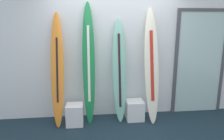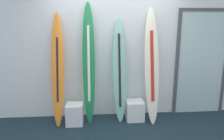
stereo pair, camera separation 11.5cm
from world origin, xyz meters
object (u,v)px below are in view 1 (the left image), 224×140
Objects in this scene: display_block_left at (75,115)px; glass_door at (200,61)px; surfboard_emerald at (89,64)px; surfboard_ivory at (152,66)px; surfboard_sunset at (57,71)px; surfboard_seafoam at (119,71)px; display_block_center at (135,110)px.

display_block_left is 0.18× the size of glass_door.
surfboard_ivory is at bearing -3.25° from surfboard_emerald.
surfboard_ivory reaches higher than surfboard_sunset.
surfboard_seafoam is 0.91× the size of surfboard_ivory.
surfboard_sunset is 5.47× the size of display_block_center.
glass_door reaches higher than surfboard_seafoam.
surfboard_emerald is 0.98m from display_block_left.
display_block_left is (-0.86, -0.15, -0.77)m from surfboard_seafoam.
surfboard_ivory is (1.18, -0.07, -0.06)m from surfboard_emerald.
glass_door is at bearing 13.99° from surfboard_ivory.
surfboard_ivory reaches higher than display_block_left.
display_block_left is 2.75m from glass_door.
glass_door reaches higher than display_block_center.
surfboard_seafoam is 1.17m from display_block_left.
surfboard_sunset is 0.96× the size of glass_door.
display_block_left is (-1.47, -0.07, -0.87)m from surfboard_ivory.
glass_door is (2.86, 0.26, 0.09)m from surfboard_sunset.
surfboard_sunset is 1.67m from display_block_center.
display_block_center is 1.70m from glass_door.
display_block_center is at bearing -2.77° from surfboard_emerald.
display_block_left is at bearing -18.51° from surfboard_sunset.
surfboard_seafoam is 5.02× the size of display_block_left.
surfboard_sunset is 1.15m from surfboard_seafoam.
surfboard_seafoam is at bearing 169.96° from display_block_center.
display_block_left reaches higher than display_block_center.
surfboard_sunset is at bearing -177.17° from surfboard_seafoam.
display_block_center is (1.45, 0.00, -0.83)m from surfboard_sunset.
surfboard_sunset is 2.87m from glass_door.
surfboard_ivory is at bearing -0.70° from surfboard_sunset.
surfboard_seafoam is at bearing 1.08° from surfboard_emerald.
surfboard_sunset is at bearing -174.90° from glass_door.
surfboard_sunset reaches higher than display_block_center.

